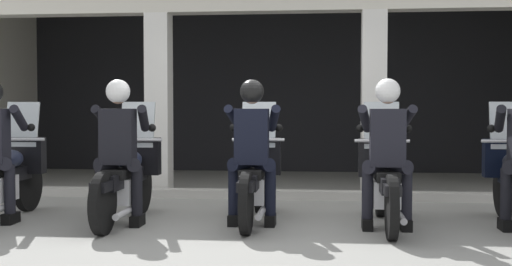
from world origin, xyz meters
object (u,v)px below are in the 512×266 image
at_px(police_officer_right, 387,141).
at_px(police_officer_left, 119,139).
at_px(motorcycle_center, 255,177).
at_px(motorcycle_right, 385,179).
at_px(motorcycle_left, 127,177).
at_px(motorcycle_far_left, 5,176).
at_px(police_officer_center, 252,139).

bearing_deg(police_officer_right, police_officer_left, 175.62).
relative_size(police_officer_left, motorcycle_center, 0.78).
bearing_deg(motorcycle_right, motorcycle_left, 175.62).
xyz_separation_m(motorcycle_center, motorcycle_right, (1.43, -0.11, 0.00)).
xyz_separation_m(motorcycle_far_left, motorcycle_left, (1.43, 0.01, 0.00)).
distance_m(police_officer_left, motorcycle_center, 1.56).
relative_size(motorcycle_right, police_officer_right, 1.29).
height_order(motorcycle_right, police_officer_right, police_officer_right).
xyz_separation_m(motorcycle_center, police_officer_center, (-0.00, -0.28, 0.44)).
height_order(police_officer_left, motorcycle_center, police_officer_left).
height_order(motorcycle_far_left, motorcycle_left, same).
distance_m(motorcycle_far_left, police_officer_center, 2.90).
distance_m(police_officer_left, police_officer_right, 2.86).
bearing_deg(motorcycle_left, police_officer_center, 0.34).
relative_size(police_officer_left, police_officer_right, 1.00).
bearing_deg(police_officer_right, motorcycle_right, 84.36).
height_order(police_officer_center, motorcycle_right, police_officer_center).
bearing_deg(motorcycle_left, motorcycle_right, 6.16).
bearing_deg(motorcycle_far_left, police_officer_center, -0.42).
bearing_deg(motorcycle_left, motorcycle_far_left, -174.40).
bearing_deg(police_officer_left, motorcycle_center, 22.48).
relative_size(motorcycle_far_left, police_officer_center, 1.29).
distance_m(motorcycle_left, motorcycle_center, 1.44).
bearing_deg(motorcycle_left, motorcycle_center, 11.66).
bearing_deg(motorcycle_center, police_officer_right, -20.67).
xyz_separation_m(police_officer_left, motorcycle_right, (2.86, 0.33, -0.44)).
distance_m(motorcycle_left, police_officer_right, 2.90).
distance_m(police_officer_left, police_officer_center, 1.44).
height_order(police_officer_left, motorcycle_right, police_officer_left).
height_order(motorcycle_left, police_officer_left, police_officer_left).
distance_m(police_officer_center, motorcycle_right, 1.51).
xyz_separation_m(motorcycle_far_left, police_officer_left, (1.43, -0.27, 0.44)).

